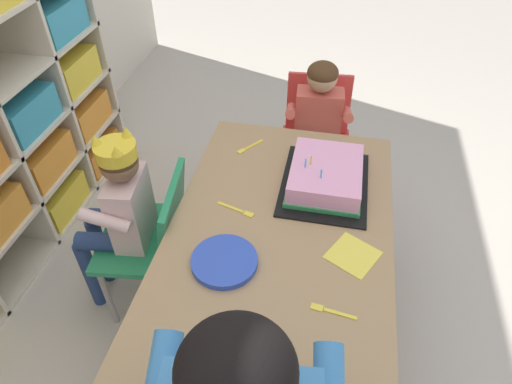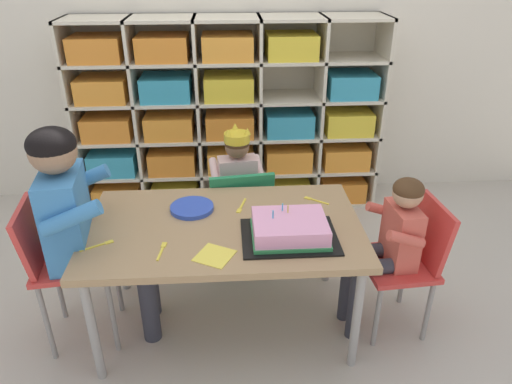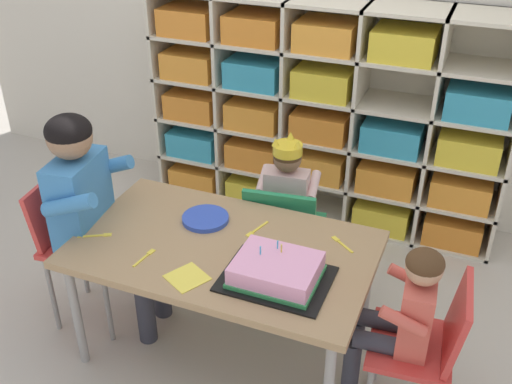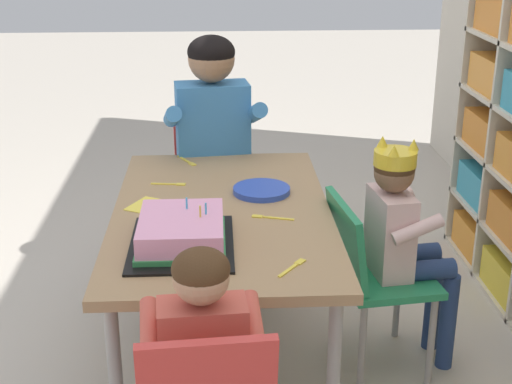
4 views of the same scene
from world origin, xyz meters
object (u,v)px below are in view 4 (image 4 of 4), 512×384
(activity_table, at_px, (222,222))
(fork_near_child_seat, at_px, (270,217))
(guest_at_table_side, at_px, (202,349))
(paper_plate_stack, at_px, (262,190))
(classroom_chair_adult_side, at_px, (212,174))
(birthday_cake_on_tray, at_px, (181,233))
(adult_helper_seated, at_px, (215,135))
(classroom_chair_blue, at_px, (370,268))
(fork_at_table_front_edge, at_px, (171,184))
(fork_scattered_mid_table, at_px, (187,161))
(child_with_crown, at_px, (403,229))
(fork_near_cake_tray, at_px, (293,267))

(activity_table, relative_size, fork_near_child_seat, 8.82)
(guest_at_table_side, distance_m, paper_plate_stack, 0.93)
(classroom_chair_adult_side, bearing_deg, paper_plate_stack, -79.54)
(birthday_cake_on_tray, bearing_deg, adult_helper_seated, 173.46)
(activity_table, xyz_separation_m, guest_at_table_side, (0.75, -0.06, -0.02))
(classroom_chair_blue, relative_size, classroom_chair_adult_side, 0.87)
(activity_table, height_order, classroom_chair_adult_side, classroom_chair_adult_side)
(classroom_chair_blue, distance_m, paper_plate_stack, 0.47)
(fork_at_table_front_edge, distance_m, fork_scattered_mid_table, 0.27)
(paper_plate_stack, bearing_deg, classroom_chair_blue, 56.55)
(adult_helper_seated, bearing_deg, classroom_chair_adult_side, 90.00)
(fork_scattered_mid_table, bearing_deg, child_with_crown, -158.03)
(fork_near_cake_tray, bearing_deg, classroom_chair_adult_side, -131.58)
(child_with_crown, xyz_separation_m, fork_near_cake_tray, (0.37, -0.41, 0.06))
(birthday_cake_on_tray, xyz_separation_m, fork_near_child_seat, (-0.20, 0.28, -0.04))
(birthday_cake_on_tray, relative_size, fork_near_child_seat, 2.93)
(fork_at_table_front_edge, bearing_deg, fork_near_child_seat, 142.63)
(adult_helper_seated, xyz_separation_m, guest_at_table_side, (1.36, -0.04, -0.15))
(classroom_chair_blue, height_order, guest_at_table_side, guest_at_table_side)
(birthday_cake_on_tray, xyz_separation_m, paper_plate_stack, (-0.43, 0.27, -0.03))
(adult_helper_seated, bearing_deg, paper_plate_stack, -77.03)
(classroom_chair_blue, xyz_separation_m, fork_scattered_mid_table, (-0.61, -0.63, 0.19))
(adult_helper_seated, distance_m, paper_plate_stack, 0.49)
(classroom_chair_blue, bearing_deg, paper_plate_stack, 49.20)
(classroom_chair_blue, bearing_deg, adult_helper_seated, 29.64)
(birthday_cake_on_tray, bearing_deg, classroom_chair_adult_side, 175.02)
(guest_at_table_side, distance_m, fork_near_child_seat, 0.71)
(adult_helper_seated, bearing_deg, classroom_chair_blue, -59.96)
(classroom_chair_adult_side, height_order, fork_at_table_front_edge, classroom_chair_adult_side)
(child_with_crown, distance_m, fork_near_cake_tray, 0.56)
(fork_scattered_mid_table, bearing_deg, adult_helper_seated, -81.78)
(birthday_cake_on_tray, distance_m, paper_plate_stack, 0.51)
(fork_near_cake_tray, bearing_deg, child_with_crown, 169.66)
(fork_near_child_seat, height_order, fork_near_cake_tray, same)
(adult_helper_seated, distance_m, guest_at_table_side, 1.37)
(activity_table, distance_m, guest_at_table_side, 0.75)
(paper_plate_stack, height_order, fork_near_cake_tray, paper_plate_stack)
(birthday_cake_on_tray, relative_size, fork_scattered_mid_table, 3.14)
(activity_table, xyz_separation_m, fork_near_cake_tray, (0.45, 0.20, 0.05))
(adult_helper_seated, xyz_separation_m, fork_scattered_mid_table, (0.09, -0.11, -0.08))
(fork_scattered_mid_table, bearing_deg, activity_table, 165.10)
(activity_table, xyz_separation_m, child_with_crown, (0.07, 0.61, -0.01))
(activity_table, relative_size, child_with_crown, 1.48)
(adult_helper_seated, height_order, fork_at_table_front_edge, adult_helper_seated)
(fork_scattered_mid_table, xyz_separation_m, fork_near_cake_tray, (0.97, 0.33, 0.00))
(activity_table, height_order, child_with_crown, child_with_crown)
(adult_helper_seated, distance_m, fork_at_table_front_edge, 0.40)
(fork_at_table_front_edge, bearing_deg, child_with_crown, 164.80)
(child_with_crown, height_order, adult_helper_seated, adult_helper_seated)
(birthday_cake_on_tray, bearing_deg, fork_near_cake_tray, 62.46)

